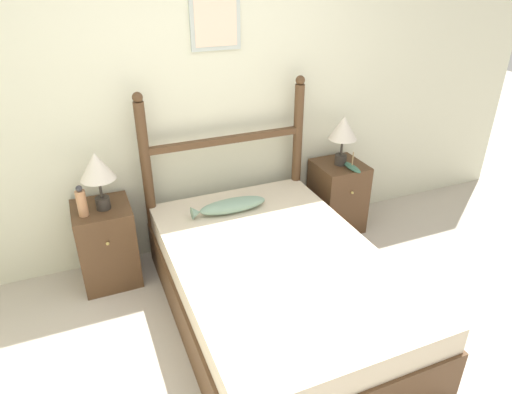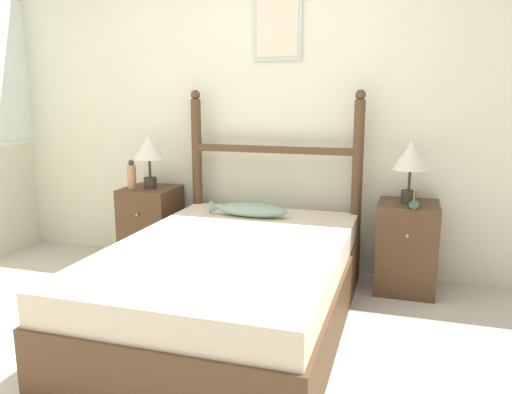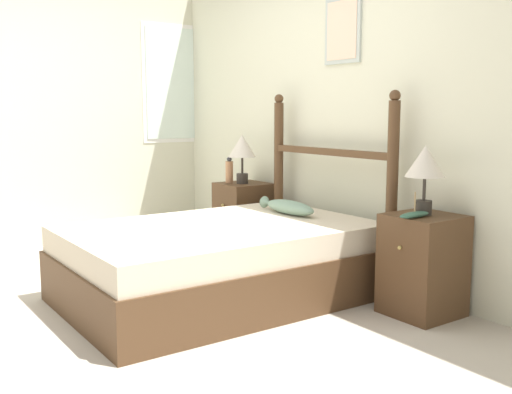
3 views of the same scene
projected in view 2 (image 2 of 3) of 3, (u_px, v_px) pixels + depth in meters
The scene contains 11 objects.
ground_plane at pixel (153, 369), 2.51m from camera, with size 16.00×16.00×0.00m, color #B7AD9E.
wall_back at pixel (255, 105), 3.87m from camera, with size 6.40×0.08×2.55m.
bed at pixel (231, 284), 2.97m from camera, with size 1.33×2.00×0.50m.
headboard at pixel (273, 178), 3.77m from camera, with size 1.33×0.08×1.39m.
nightstand_left at pixel (152, 225), 4.04m from camera, with size 0.40×0.44×0.63m.
nightstand_right at pixel (406, 247), 3.47m from camera, with size 0.40×0.44×0.63m.
table_lamp_left at pixel (149, 150), 3.88m from camera, with size 0.24×0.24×0.42m.
table_lamp_right at pixel (411, 159), 3.34m from camera, with size 0.24×0.24×0.42m.
bottle at pixel (132, 175), 3.92m from camera, with size 0.07×0.07×0.23m.
model_boat at pixel (414, 204), 3.27m from camera, with size 0.07×0.25×0.15m.
fish_pillow at pixel (250, 210), 3.54m from camera, with size 0.58×0.15×0.10m.
Camera 2 is at (1.16, -2.03, 1.35)m, focal length 35.00 mm.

